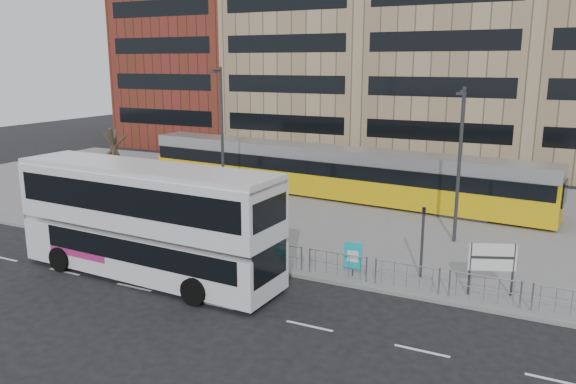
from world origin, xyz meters
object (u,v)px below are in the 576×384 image
at_px(station_sign, 492,260).
at_px(lamp_post_west, 222,134).
at_px(tram, 329,172).
at_px(ad_panel, 353,257).
at_px(pedestrian, 253,199).
at_px(traffic_light_west, 182,211).
at_px(double_decker_bus, 146,218).
at_px(traffic_light_east, 423,233).
at_px(lamp_post_east, 459,159).
at_px(bare_tree, 112,125).

distance_m(station_sign, lamp_post_west, 18.10).
xyz_separation_m(tram, ad_panel, (6.52, -13.28, -0.85)).
xyz_separation_m(pedestrian, traffic_light_west, (0.14, -7.11, 1.01)).
distance_m(double_decker_bus, ad_panel, 9.01).
height_order(double_decker_bus, station_sign, double_decker_bus).
height_order(tram, traffic_light_east, tram).
bearing_deg(ad_panel, tram, 113.97).
height_order(double_decker_bus, ad_panel, double_decker_bus).
distance_m(tram, pedestrian, 6.95).
xyz_separation_m(ad_panel, traffic_light_east, (2.66, 1.14, 1.10)).
relative_size(station_sign, lamp_post_east, 0.27).
bearing_deg(traffic_light_west, ad_panel, -16.93).
bearing_deg(pedestrian, bare_tree, 102.02).
bearing_deg(ad_panel, lamp_post_west, 145.59).
distance_m(lamp_post_west, lamp_post_east, 14.08).
bearing_deg(station_sign, lamp_post_west, 136.69).
relative_size(station_sign, ad_panel, 1.43).
bearing_deg(lamp_post_east, double_decker_bus, -136.89).
height_order(station_sign, pedestrian, station_sign).
height_order(traffic_light_east, lamp_post_east, lamp_post_east).
bearing_deg(lamp_post_west, double_decker_bus, -74.53).
xyz_separation_m(tram, traffic_light_east, (9.18, -12.14, 0.26)).
xyz_separation_m(station_sign, lamp_post_east, (-2.51, 6.34, 2.82)).
height_order(station_sign, bare_tree, bare_tree).
bearing_deg(lamp_post_east, tram, 145.89).
bearing_deg(pedestrian, ad_panel, -128.50).
bearing_deg(double_decker_bus, traffic_light_west, 102.39).
bearing_deg(double_decker_bus, pedestrian, 96.48).
height_order(ad_panel, pedestrian, pedestrian).
bearing_deg(traffic_light_east, traffic_light_west, 169.23).
bearing_deg(station_sign, lamp_post_east, 89.63).
distance_m(tram, traffic_light_east, 15.22).
bearing_deg(lamp_post_west, ad_panel, -32.24).
bearing_deg(traffic_light_east, station_sign, -31.58).
xyz_separation_m(double_decker_bus, station_sign, (13.65, 4.09, -1.04)).
xyz_separation_m(double_decker_bus, lamp_post_west, (-2.93, 10.58, 2.23)).
distance_m(station_sign, ad_panel, 5.62).
distance_m(ad_panel, lamp_post_east, 8.20).
relative_size(station_sign, traffic_light_west, 0.69).
height_order(traffic_light_west, traffic_light_east, same).
xyz_separation_m(station_sign, ad_panel, (-5.57, -0.46, -0.60)).
xyz_separation_m(double_decker_bus, traffic_light_west, (-0.57, 3.28, -0.54)).
distance_m(tram, traffic_light_west, 13.80).
bearing_deg(lamp_post_east, ad_panel, -114.23).
bearing_deg(lamp_post_west, lamp_post_east, -0.60).
xyz_separation_m(station_sign, lamp_post_west, (-16.58, 6.49, 3.28)).
height_order(traffic_light_east, lamp_post_west, lamp_post_west).
height_order(traffic_light_west, lamp_post_west, lamp_post_west).
relative_size(traffic_light_west, lamp_post_east, 0.40).
bearing_deg(lamp_post_west, traffic_light_east, -22.99).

